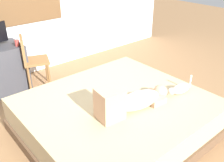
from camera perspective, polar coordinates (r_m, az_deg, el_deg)
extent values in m
plane|color=olive|center=(3.28, 0.48, -10.66)|extent=(16.00, 16.00, 0.00)
cube|color=brown|center=(3.20, 0.97, -10.15)|extent=(2.11, 1.91, 0.14)
cube|color=tan|center=(3.07, 1.00, -6.88)|extent=(2.05, 1.86, 0.30)
ellipsoid|color=silver|center=(2.86, 5.90, -4.31)|extent=(0.59, 0.32, 0.17)
sphere|color=tan|center=(3.06, 10.85, -2.36)|extent=(0.17, 0.17, 0.17)
cube|color=tan|center=(2.62, -0.50, -5.22)|extent=(0.29, 0.27, 0.34)
cube|color=tan|center=(3.01, 9.12, -3.76)|extent=(0.23, 0.30, 0.08)
ellipsoid|color=silver|center=(3.22, 15.27, -1.67)|extent=(0.27, 0.15, 0.13)
sphere|color=silver|center=(3.12, 13.27, -2.24)|extent=(0.08, 0.08, 0.08)
cylinder|color=silver|center=(3.29, 17.26, -0.01)|extent=(0.03, 0.03, 0.16)
cylinder|color=#B23D38|center=(4.06, -20.61, 8.03)|extent=(0.06, 0.06, 0.09)
cylinder|color=brown|center=(4.43, -14.53, 2.58)|extent=(0.04, 0.04, 0.44)
cylinder|color=brown|center=(4.15, -13.97, 0.92)|extent=(0.04, 0.04, 0.44)
cylinder|color=brown|center=(4.41, -18.42, 1.94)|extent=(0.04, 0.04, 0.44)
cylinder|color=brown|center=(4.14, -18.11, 0.23)|extent=(0.04, 0.04, 0.44)
cube|color=brown|center=(4.18, -16.69, 4.39)|extent=(0.49, 0.49, 0.04)
cube|color=brown|center=(4.10, -19.44, 6.69)|extent=(0.17, 0.37, 0.38)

